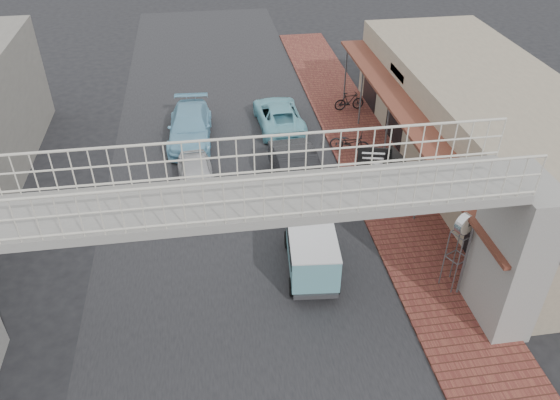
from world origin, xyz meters
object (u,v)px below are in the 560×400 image
object	(u,v)px
dark_sedan	(298,174)
angkot_van	(311,245)
white_hatchback	(197,176)
angkot_far	(190,127)
arrow_sign	(396,161)
motorcycle_far	(349,101)
angkot_curb	(279,115)
motorcycle_near	(350,142)
street_clock	(464,227)

from	to	relation	value
dark_sedan	angkot_van	xyz separation A→B (m)	(-0.43, -4.89, 0.29)
dark_sedan	white_hatchback	bearing A→B (deg)	167.66
dark_sedan	angkot_far	xyz separation A→B (m)	(-4.29, 4.98, -0.08)
arrow_sign	motorcycle_far	bearing A→B (deg)	97.95
angkot_curb	angkot_van	world-z (taller)	angkot_van
angkot_far	angkot_van	distance (m)	10.61
angkot_van	motorcycle_far	world-z (taller)	angkot_van
white_hatchback	dark_sedan	bearing A→B (deg)	-14.89
angkot_curb	motorcycle_near	size ratio (longest dim) A/B	2.46
angkot_curb	angkot_van	xyz separation A→B (m)	(-0.49, -10.66, 0.45)
motorcycle_far	street_clock	size ratio (longest dim) A/B	0.55
dark_sedan	motorcycle_far	distance (m)	7.93
motorcycle_near	motorcycle_far	xyz separation A→B (m)	(1.09, 4.28, -0.00)
angkot_far	street_clock	xyz separation A→B (m)	(8.26, -11.39, 1.78)
angkot_van	motorcycle_near	world-z (taller)	angkot_van
angkot_curb	white_hatchback	bearing A→B (deg)	48.45
angkot_curb	arrow_sign	world-z (taller)	arrow_sign
dark_sedan	motorcycle_far	bearing A→B (deg)	57.37
dark_sedan	angkot_curb	size ratio (longest dim) A/B	1.05
motorcycle_far	arrow_sign	size ratio (longest dim) A/B	0.51
dark_sedan	angkot_van	bearing A→B (deg)	-97.60
angkot_van	street_clock	size ratio (longest dim) A/B	1.25
angkot_van	motorcycle_near	size ratio (longest dim) A/B	1.96
white_hatchback	street_clock	bearing A→B (deg)	-46.62
angkot_curb	arrow_sign	distance (m)	9.03
angkot_far	dark_sedan	bearing A→B (deg)	-45.73
street_clock	arrow_sign	xyz separation A→B (m)	(-0.88, 3.89, 0.13)
dark_sedan	motorcycle_far	size ratio (longest dim) A/B	3.00
angkot_curb	dark_sedan	bearing A→B (deg)	87.15
motorcycle_near	street_clock	distance (m)	9.26
angkot_curb	motorcycle_near	distance (m)	4.24
angkot_far	motorcycle_far	size ratio (longest dim) A/B	3.04
dark_sedan	street_clock	world-z (taller)	street_clock
angkot_far	arrow_sign	xyz separation A→B (m)	(7.37, -7.50, 1.91)
street_clock	arrow_sign	bearing A→B (deg)	77.85
motorcycle_far	angkot_far	bearing A→B (deg)	99.66
angkot_far	angkot_van	bearing A→B (deg)	-65.11
dark_sedan	arrow_sign	xyz separation A→B (m)	(3.08, -2.52, 1.83)
motorcycle_far	arrow_sign	xyz separation A→B (m)	(-0.89, -9.39, 2.03)
angkot_far	street_clock	size ratio (longest dim) A/B	1.69
angkot_curb	arrow_sign	size ratio (longest dim) A/B	1.46
motorcycle_near	white_hatchback	bearing A→B (deg)	128.27
angkot_far	motorcycle_far	bearing A→B (deg)	16.36
white_hatchback	arrow_sign	xyz separation A→B (m)	(7.17, -3.22, 2.00)
white_hatchback	street_clock	distance (m)	10.90
street_clock	motorcycle_far	bearing A→B (deg)	65.05
angkot_van	arrow_sign	bearing A→B (deg)	39.54
arrow_sign	angkot_far	bearing A→B (deg)	147.87
white_hatchback	angkot_curb	world-z (taller)	angkot_curb
dark_sedan	angkot_curb	distance (m)	5.76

